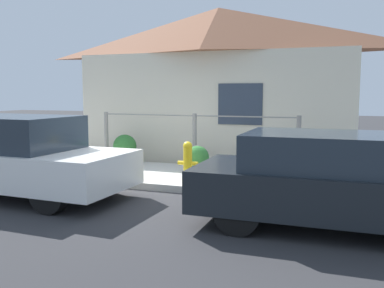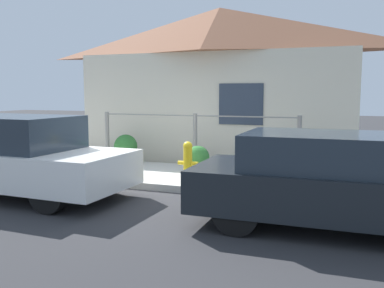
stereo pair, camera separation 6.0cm
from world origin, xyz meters
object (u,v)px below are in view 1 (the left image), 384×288
at_px(car_left, 16,156).
at_px(fire_hydrant, 188,161).
at_px(potted_plant_near_hydrant, 197,158).
at_px(car_right, 332,181).
at_px(potted_plant_by_fence, 125,147).

height_order(car_left, fire_hydrant, car_left).
distance_m(car_left, potted_plant_near_hydrant, 3.62).
bearing_deg(car_left, car_right, 1.79).
relative_size(fire_hydrant, potted_plant_near_hydrant, 1.33).
distance_m(car_right, fire_hydrant, 3.18).
xyz_separation_m(fire_hydrant, potted_plant_near_hydrant, (-0.12, 0.91, -0.09)).
xyz_separation_m(potted_plant_near_hydrant, potted_plant_by_fence, (-2.18, 0.73, 0.07)).
xyz_separation_m(car_right, potted_plant_near_hydrant, (-2.86, 2.52, -0.21)).
distance_m(car_right, potted_plant_near_hydrant, 3.82).
height_order(fire_hydrant, potted_plant_near_hydrant, fire_hydrant).
distance_m(car_left, fire_hydrant, 3.16).
bearing_deg(fire_hydrant, potted_plant_near_hydrant, 97.65).
relative_size(car_right, potted_plant_by_fence, 5.54).
height_order(car_left, potted_plant_by_fence, car_left).
bearing_deg(fire_hydrant, car_left, -149.31).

